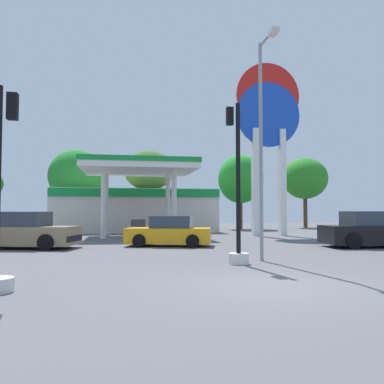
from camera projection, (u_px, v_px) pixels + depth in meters
The scene contains 12 objects.
ground_plane at pixel (272, 285), 8.87m from camera, with size 90.00×90.00×0.00m, color #56565B.
gas_station at pixel (135, 207), 31.61m from camera, with size 12.48×12.44×4.83m.
station_pole_sign at pixel (268, 126), 27.08m from camera, with size 4.39×0.56×11.65m.
car_0 at pixel (169, 232), 18.91m from camera, with size 4.22×2.63×1.41m.
car_2 at pixel (24, 232), 17.70m from camera, with size 4.83×2.93×1.61m.
car_3 at pixel (373, 231), 18.36m from camera, with size 4.71×2.40×1.63m.
traffic_signal_0 at pixel (237, 211), 12.56m from camera, with size 0.64×0.68×5.04m.
tree_1 at pixel (76, 176), 35.13m from camera, with size 4.78×4.78×7.01m.
tree_2 at pixel (149, 171), 35.53m from camera, with size 4.35×4.35×6.97m.
tree_3 at pixel (241, 179), 37.01m from camera, with size 4.13×4.13×6.81m.
tree_4 at pixel (305, 179), 40.27m from camera, with size 4.47×4.47×6.95m.
corner_streetlamp at pixel (263, 128), 13.24m from camera, with size 0.24×1.48×7.30m.
Camera 1 is at (-3.25, -8.53, 1.64)m, focal length 37.71 mm.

